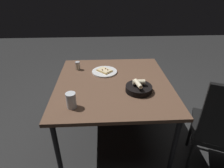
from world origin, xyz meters
TOP-DOWN VIEW (x-y plane):
  - ground at (0.00, 0.00)m, footprint 8.00×8.00m
  - dining_table at (0.00, 0.00)m, footprint 1.04×1.09m
  - pizza_plate at (-0.08, 0.21)m, footprint 0.25×0.25m
  - bread_basket at (0.21, -0.17)m, footprint 0.22×0.22m
  - beer_glass at (-0.33, -0.36)m, footprint 0.07×0.07m
  - pepper_shaker at (-0.35, 0.29)m, footprint 0.05×0.05m

SIDE VIEW (x-z plane):
  - ground at x=0.00m, z-range 0.00..0.00m
  - dining_table at x=0.00m, z-range 0.30..1.00m
  - pizza_plate at x=-0.08m, z-range 0.70..0.73m
  - bread_basket at x=0.21m, z-range 0.68..0.79m
  - pepper_shaker at x=-0.35m, z-range 0.70..0.79m
  - beer_glass at x=-0.33m, z-range 0.70..0.82m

